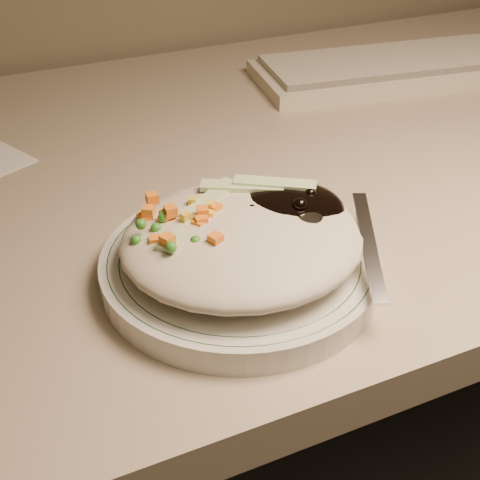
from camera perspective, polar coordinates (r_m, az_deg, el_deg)
name	(u,v)px	position (r m, az deg, el deg)	size (l,w,h in m)	color
desk	(219,301)	(0.84, -1.84, -5.22)	(1.40, 0.70, 0.74)	gray
plate	(240,267)	(0.54, 0.00, -2.29)	(0.22, 0.22, 0.02)	silver
plate_rim	(240,257)	(0.53, 0.00, -1.43)	(0.21, 0.21, 0.00)	#144723
meal	(245,233)	(0.52, 0.47, 0.58)	(0.21, 0.19, 0.05)	beige
keyboard	(399,67)	(0.97, 13.45, 14.18)	(0.41, 0.20, 0.03)	beige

